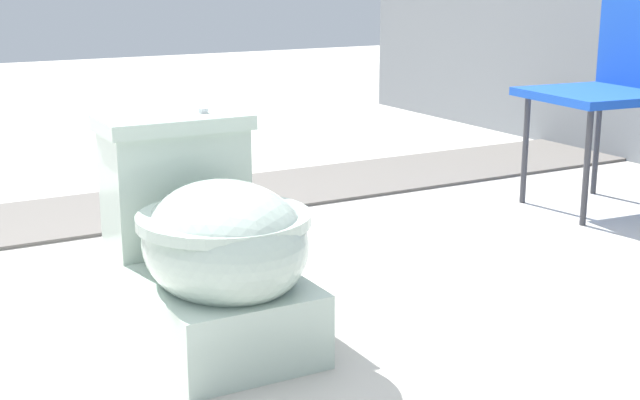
% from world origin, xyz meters
% --- Properties ---
extents(ground_plane, '(14.00, 14.00, 0.00)m').
position_xyz_m(ground_plane, '(0.00, 0.00, 0.00)').
color(ground_plane, '#B7B2A8').
extents(gravel_strip, '(0.56, 8.00, 0.01)m').
position_xyz_m(gravel_strip, '(-1.19, 0.50, 0.01)').
color(gravel_strip, '#605B56').
rests_on(gravel_strip, ground).
extents(toilet, '(0.64, 0.39, 0.52)m').
position_xyz_m(toilet, '(0.04, 0.12, 0.22)').
color(toilet, '#B2C6B7').
rests_on(toilet, ground).
extents(folding_chair_left, '(0.48, 0.48, 0.83)m').
position_xyz_m(folding_chair_left, '(-0.37, 1.89, 0.51)').
color(folding_chair_left, '#1947B2').
rests_on(folding_chair_left, ground).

